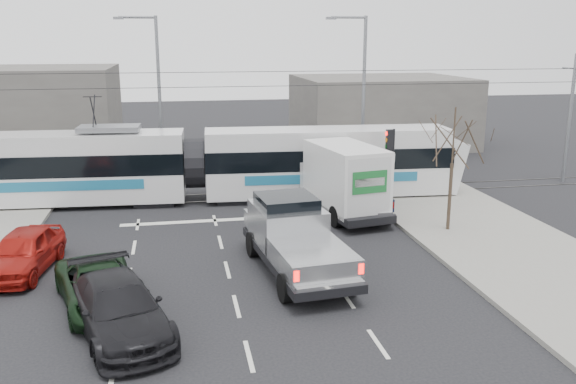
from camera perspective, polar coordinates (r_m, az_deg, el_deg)
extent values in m
plane|color=black|center=(21.49, -1.15, -6.99)|extent=(120.00, 120.00, 0.00)
cube|color=gray|center=(24.52, 20.15, -4.99)|extent=(6.00, 60.00, 0.15)
cube|color=#33302D|center=(30.94, -4.24, -0.38)|extent=(60.00, 1.60, 0.03)
cube|color=#625E59|center=(43.38, -25.09, 6.54)|extent=(14.00, 10.00, 6.00)
cube|color=#625E59|center=(46.67, 8.57, 7.53)|extent=(12.00, 10.00, 5.00)
cylinder|color=#47382B|center=(25.57, 14.90, -0.43)|extent=(0.14, 0.14, 2.75)
cylinder|color=#47382B|center=(25.08, 15.26, 5.11)|extent=(0.07, 0.07, 2.25)
cylinder|color=black|center=(28.67, 9.74, 2.27)|extent=(0.12, 0.12, 3.60)
cube|color=black|center=(28.37, 9.47, 4.83)|extent=(0.28, 0.28, 0.95)
cylinder|color=#FF0C07|center=(28.27, 9.21, 5.42)|extent=(0.06, 0.20, 0.20)
cylinder|color=orange|center=(28.32, 9.18, 4.82)|extent=(0.06, 0.20, 0.20)
cylinder|color=#05330C|center=(28.37, 9.16, 4.23)|extent=(0.06, 0.20, 0.20)
cube|color=white|center=(28.43, 9.85, 3.20)|extent=(0.02, 0.30, 0.40)
cylinder|color=slate|center=(35.61, 7.08, 8.81)|extent=(0.20, 0.20, 9.00)
cylinder|color=slate|center=(35.19, 5.69, 15.95)|extent=(2.00, 0.14, 0.14)
cube|color=slate|center=(34.92, 4.05, 15.92)|extent=(0.55, 0.25, 0.14)
cylinder|color=slate|center=(35.93, -11.92, 8.66)|extent=(0.20, 0.20, 9.00)
cylinder|color=slate|center=(35.83, -13.95, 15.59)|extent=(2.00, 0.14, 0.14)
cube|color=slate|center=(35.89, -15.59, 15.41)|extent=(0.55, 0.25, 0.14)
cylinder|color=black|center=(30.04, -4.44, 9.81)|extent=(60.00, 0.03, 0.03)
cylinder|color=black|center=(30.00, -4.46, 11.15)|extent=(60.00, 0.03, 0.03)
cylinder|color=slate|center=(36.86, 24.85, 6.23)|extent=(0.20, 0.20, 7.00)
cube|color=silver|center=(30.97, -20.83, 0.55)|extent=(12.18, 3.28, 1.46)
cube|color=black|center=(30.75, -21.01, 2.60)|extent=(12.24, 3.31, 1.00)
cube|color=silver|center=(30.60, -21.16, 4.24)|extent=(12.18, 3.18, 0.93)
cube|color=#1B6488|center=(29.71, -21.43, 0.48)|extent=(8.42, 0.55, 0.46)
cube|color=silver|center=(30.60, 3.71, 1.31)|extent=(12.18, 3.28, 1.46)
cube|color=black|center=(30.37, 3.75, 3.38)|extent=(12.24, 3.31, 1.00)
cube|color=silver|center=(30.21, 3.77, 5.05)|extent=(12.18, 3.18, 0.93)
cube|color=#1B6488|center=(29.32, 4.18, 1.26)|extent=(8.42, 0.55, 0.46)
cylinder|color=black|center=(29.89, -8.70, 2.68)|extent=(1.09, 2.48, 2.42)
cube|color=slate|center=(29.97, -16.39, 5.74)|extent=(2.90, 1.69, 0.23)
cube|color=black|center=(30.39, -12.28, -0.63)|extent=(2.00, 2.26, 0.34)
cube|color=black|center=(30.28, -4.86, -0.40)|extent=(2.00, 2.26, 0.34)
cube|color=black|center=(31.55, 9.54, 0.04)|extent=(2.00, 2.26, 0.34)
cube|color=black|center=(20.67, 0.88, -6.01)|extent=(2.95, 6.78, 0.28)
cube|color=#ABACAF|center=(21.49, -0.07, -2.99)|extent=(2.50, 2.98, 1.30)
cube|color=black|center=(21.41, -0.16, -1.16)|extent=(2.13, 2.17, 0.62)
cube|color=#ABACAF|center=(23.02, -1.21, -2.50)|extent=(2.27, 1.41, 0.62)
cube|color=#ABACAF|center=(19.23, 2.20, -6.16)|extent=(2.52, 3.18, 0.74)
cube|color=silver|center=(17.85, 3.99, -8.90)|extent=(2.10, 0.42, 0.20)
cube|color=#FF0C07|center=(17.50, 0.78, -7.87)|extent=(0.17, 0.11, 0.32)
cube|color=#FF0C07|center=(18.16, 6.84, -7.13)|extent=(0.17, 0.11, 0.32)
cylinder|color=black|center=(22.38, -3.32, -4.90)|extent=(0.41, 0.94, 0.91)
cylinder|color=black|center=(22.92, 1.77, -4.42)|extent=(0.41, 0.94, 0.91)
cylinder|color=black|center=(18.58, -0.23, -8.97)|extent=(0.41, 0.94, 0.91)
cylinder|color=black|center=(19.23, 5.80, -8.22)|extent=(0.41, 0.94, 0.91)
cube|color=black|center=(27.77, 4.76, -1.01)|extent=(3.32, 6.80, 0.33)
cube|color=white|center=(29.77, 2.76, 1.62)|extent=(2.36, 1.90, 1.49)
cube|color=black|center=(29.77, 2.67, 2.72)|extent=(1.98, 1.34, 0.56)
cube|color=silver|center=(26.87, 5.41, 1.48)|extent=(2.96, 4.74, 2.74)
cube|color=silver|center=(24.98, 7.61, 0.44)|extent=(1.94, 0.38, 2.41)
cube|color=#166228|center=(24.88, 7.67, 0.90)|extent=(1.54, 0.29, 0.93)
cube|color=black|center=(25.18, 7.73, -2.91)|extent=(2.02, 0.57, 0.17)
cylinder|color=black|center=(29.26, 1.27, -0.37)|extent=(0.42, 0.87, 0.84)
cylinder|color=black|center=(30.02, 4.75, -0.03)|extent=(0.42, 0.87, 0.84)
cylinder|color=black|center=(25.79, 4.51, -2.30)|extent=(0.43, 0.96, 0.93)
cylinder|color=black|center=(26.66, 8.34, -1.86)|extent=(0.43, 0.96, 0.93)
cube|color=black|center=(27.68, 6.58, -1.06)|extent=(1.80, 4.85, 0.24)
cube|color=black|center=(28.32, 6.10, 0.72)|extent=(1.76, 2.04, 1.11)
cube|color=black|center=(28.28, 6.08, 1.91)|extent=(1.53, 1.46, 0.53)
cube|color=black|center=(29.46, 5.45, 0.82)|extent=(1.71, 0.88, 0.53)
cube|color=black|center=(26.60, 7.27, -0.84)|extent=(1.76, 2.19, 0.63)
cube|color=silver|center=(25.52, 8.11, -2.13)|extent=(1.65, 0.18, 0.17)
cube|color=#590505|center=(25.27, 6.37, -1.39)|extent=(0.14, 0.08, 0.27)
cube|color=#590505|center=(25.77, 9.73, -1.20)|extent=(0.14, 0.08, 0.27)
cylinder|color=black|center=(28.94, 4.11, -0.63)|extent=(0.27, 0.78, 0.78)
cylinder|color=black|center=(29.39, 7.22, -0.47)|extent=(0.27, 0.78, 0.78)
cylinder|color=black|center=(26.06, 5.83, -2.34)|extent=(0.27, 0.78, 0.78)
cylinder|color=black|center=(26.56, 9.25, -2.13)|extent=(0.27, 0.78, 0.78)
imported|color=black|center=(19.04, -17.16, -8.40)|extent=(3.35, 5.09, 1.30)
imported|color=#9C140E|center=(22.59, -23.52, -5.14)|extent=(2.43, 4.59, 1.49)
imported|color=black|center=(17.21, -15.53, -10.41)|extent=(3.55, 5.52, 1.49)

